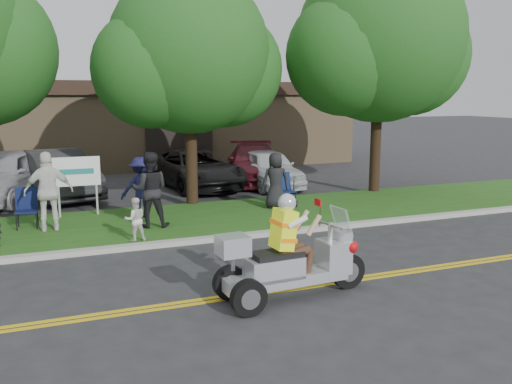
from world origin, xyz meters
name	(u,v)px	position (x,y,z in m)	size (l,w,h in m)	color
ground	(267,282)	(0.00, 0.00, 0.00)	(120.00, 120.00, 0.00)	#28282B
centerline_near	(279,292)	(0.00, -0.58, 0.01)	(60.00, 0.10, 0.01)	gold
centerline_far	(276,289)	(0.00, -0.42, 0.01)	(60.00, 0.10, 0.01)	gold
curb	(217,238)	(0.00, 3.05, 0.06)	(60.00, 0.25, 0.12)	#A8A89E
grass_verge	(194,219)	(0.00, 5.20, 0.06)	(60.00, 4.00, 0.10)	#214B14
commercial_building	(161,122)	(2.00, 18.98, 2.01)	(18.00, 8.20, 4.00)	#9E7F5B
tree_mid	(191,60)	(0.55, 7.23, 4.43)	(5.88, 4.80, 7.05)	#332114
tree_right	(380,46)	(7.06, 7.03, 5.03)	(6.86, 5.60, 8.07)	#332114
business_sign	(77,175)	(-2.90, 6.60, 1.26)	(1.25, 0.06, 1.75)	silver
trike_scooter	(288,263)	(0.01, -0.92, 0.64)	(2.80, 0.96, 1.83)	black
lawn_chair_a	(27,205)	(-4.19, 5.73, 0.68)	(0.56, 0.58, 1.02)	black
lawn_chair_b	(284,186)	(3.10, 6.01, 0.65)	(0.55, 0.56, 0.97)	black
spectator_adult_mid	(150,190)	(-1.27, 4.62, 1.06)	(0.93, 0.73, 1.92)	black
spectator_adult_right	(49,191)	(-3.65, 5.15, 1.09)	(1.15, 0.48, 1.96)	white
spectator_chair_a	(141,188)	(-1.31, 5.74, 0.94)	(1.08, 0.62, 1.67)	#1A1845
spectator_chair_b	(275,180)	(2.61, 5.57, 0.93)	(0.81, 0.52, 1.65)	black
child_right	(135,219)	(-1.86, 3.40, 0.61)	(0.49, 0.38, 1.01)	silver
parked_car_far_left	(2,175)	(-5.00, 10.28, 0.84)	(2.00, 4.96, 1.69)	#A8AAB0
parked_car_left	(58,174)	(-3.31, 10.24, 0.80)	(1.69, 4.85, 1.60)	#28282A
parked_car_mid	(196,169)	(1.50, 10.43, 0.70)	(2.32, 5.03, 1.40)	black
parked_car_right	(255,163)	(4.03, 10.88, 0.74)	(2.07, 5.09, 1.48)	#55131D
parked_car_far_right	(268,168)	(4.07, 9.62, 0.71)	(1.67, 4.16, 1.42)	silver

